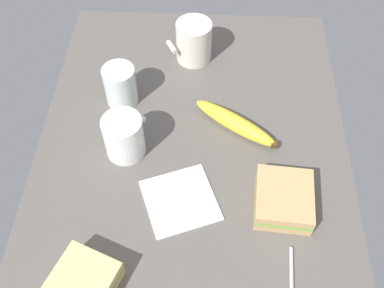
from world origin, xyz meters
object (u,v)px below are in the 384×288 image
at_px(paper_napkin, 180,200).
at_px(sandwich_main, 82,285).
at_px(coffee_mug_milky, 194,41).
at_px(sandwich_side, 284,199).
at_px(coffee_mug_black, 124,137).
at_px(banana, 235,123).
at_px(glass_of_milk, 121,87).

bearing_deg(paper_napkin, sandwich_main, -40.30).
xyz_separation_m(coffee_mug_milky, sandwich_side, (0.40, 0.18, -0.03)).
relative_size(coffee_mug_black, paper_napkin, 0.79).
height_order(coffee_mug_black, coffee_mug_milky, coffee_mug_milky).
bearing_deg(paper_napkin, banana, 149.79).
relative_size(coffee_mug_black, coffee_mug_milky, 0.97).
distance_m(coffee_mug_black, paper_napkin, 0.17).
distance_m(coffee_mug_black, banana, 0.23).
relative_size(coffee_mug_milky, paper_napkin, 0.82).
bearing_deg(banana, sandwich_side, 25.61).
relative_size(coffee_mug_black, sandwich_main, 0.75).
bearing_deg(coffee_mug_milky, banana, 24.19).
bearing_deg(coffee_mug_black, sandwich_main, -6.54).
xyz_separation_m(coffee_mug_black, paper_napkin, (0.11, 0.12, -0.05)).
height_order(glass_of_milk, paper_napkin, glass_of_milk).
distance_m(coffee_mug_black, glass_of_milk, 0.14).
relative_size(sandwich_side, glass_of_milk, 1.36).
bearing_deg(sandwich_main, coffee_mug_black, 173.46).
xyz_separation_m(banana, paper_napkin, (0.18, -0.11, -0.02)).
xyz_separation_m(sandwich_main, glass_of_milk, (-0.43, 0.01, 0.02)).
bearing_deg(banana, paper_napkin, -30.21).
xyz_separation_m(coffee_mug_black, sandwich_main, (0.29, -0.03, -0.03)).
bearing_deg(coffee_mug_black, glass_of_milk, -169.24).
bearing_deg(sandwich_main, paper_napkin, 139.70).
bearing_deg(banana, glass_of_milk, -105.94).
bearing_deg(coffee_mug_milky, sandwich_side, 24.84).
distance_m(coffee_mug_milky, sandwich_main, 0.60).
bearing_deg(paper_napkin, sandwich_side, 89.80).
bearing_deg(sandwich_main, coffee_mug_milky, 164.58).
bearing_deg(sandwich_main, banana, 144.48).
relative_size(glass_of_milk, paper_napkin, 0.70).
bearing_deg(glass_of_milk, coffee_mug_black, 10.76).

